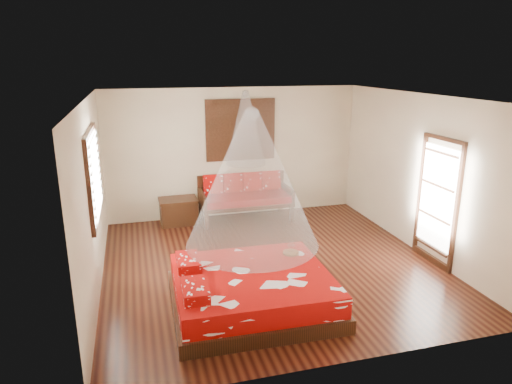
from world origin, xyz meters
TOP-DOWN VIEW (x-y plane):
  - room at (0.00, 0.00)m, footprint 5.54×5.54m
  - bed at (-0.68, -1.26)m, footprint 2.26×2.05m
  - daybed at (0.14, 2.39)m, footprint 1.96×0.87m
  - storage_chest at (-1.29, 2.45)m, footprint 0.80×0.60m
  - shutter_panel at (0.14, 2.72)m, footprint 1.52×0.06m
  - window_left at (-2.71, 0.20)m, footprint 0.10×1.74m
  - glazed_door at (2.72, -0.60)m, footprint 0.08×1.02m
  - wine_tray at (0.09, -0.74)m, footprint 0.25×0.25m
  - mosquito_net_main at (-0.65, -1.26)m, footprint 1.79×1.79m
  - mosquito_net_daybed at (0.14, 2.25)m, footprint 0.83×0.83m

SIDE VIEW (x-z plane):
  - bed at x=-0.68m, z-range -0.07..0.58m
  - storage_chest at x=-1.29m, z-range 0.00..0.55m
  - daybed at x=0.14m, z-range 0.03..1.01m
  - wine_tray at x=0.09m, z-range 0.45..0.65m
  - glazed_door at x=2.72m, z-range -0.01..2.15m
  - room at x=0.00m, z-range -0.02..2.82m
  - window_left at x=-2.71m, z-range 1.03..2.37m
  - mosquito_net_main at x=-0.65m, z-range 0.95..2.75m
  - shutter_panel at x=0.14m, z-range 1.24..2.56m
  - mosquito_net_daybed at x=0.14m, z-range 1.25..2.75m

